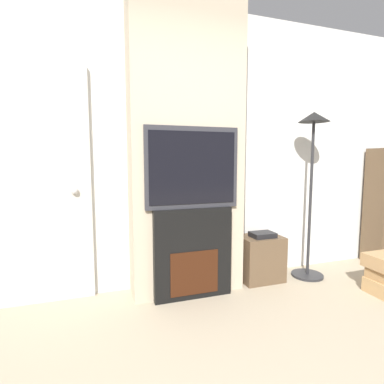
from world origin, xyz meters
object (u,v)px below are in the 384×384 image
television (192,168)px  floor_lamp (312,158)px  media_stand (260,257)px  fireplace (192,253)px

television → floor_lamp: floor_lamp is taller
television → floor_lamp: 1.33m
floor_lamp → media_stand: 1.16m
fireplace → media_stand: size_ratio=1.60×
floor_lamp → media_stand: (-0.53, 0.08, -1.02)m
fireplace → television: (0.00, -0.00, 0.77)m
television → fireplace: bearing=90.0°
fireplace → media_stand: fireplace is taller
fireplace → floor_lamp: size_ratio=0.47×
fireplace → television: 0.77m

